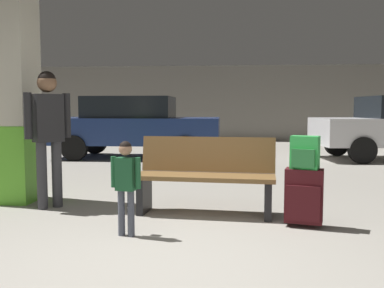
{
  "coord_description": "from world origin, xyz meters",
  "views": [
    {
      "loc": [
        0.57,
        -3.17,
        1.23
      ],
      "look_at": [
        0.19,
        1.3,
        0.85
      ],
      "focal_mm": 39.89,
      "sensor_mm": 36.0,
      "label": 1
    }
  ],
  "objects_px": {
    "suitcase": "(304,196)",
    "backpack_bright": "(305,153)",
    "structural_pillar": "(12,93)",
    "adult": "(48,124)",
    "parked_car_far": "(135,125)",
    "bench": "(206,176)",
    "child": "(126,178)"
  },
  "relations": [
    {
      "from": "bench",
      "to": "child",
      "type": "xyz_separation_m",
      "value": [
        -0.71,
        -0.95,
        0.12
      ]
    },
    {
      "from": "structural_pillar",
      "to": "adult",
      "type": "distance_m",
      "value": 0.82
    },
    {
      "from": "backpack_bright",
      "to": "parked_car_far",
      "type": "relative_size",
      "value": 0.08
    },
    {
      "from": "suitcase",
      "to": "backpack_bright",
      "type": "distance_m",
      "value": 0.45
    },
    {
      "from": "structural_pillar",
      "to": "child",
      "type": "relative_size",
      "value": 3.13
    },
    {
      "from": "suitcase",
      "to": "parked_car_far",
      "type": "relative_size",
      "value": 0.15
    },
    {
      "from": "child",
      "to": "bench",
      "type": "bearing_deg",
      "value": 53.23
    },
    {
      "from": "parked_car_far",
      "to": "child",
      "type": "bearing_deg",
      "value": -78.27
    },
    {
      "from": "bench",
      "to": "backpack_bright",
      "type": "relative_size",
      "value": 4.82
    },
    {
      "from": "structural_pillar",
      "to": "suitcase",
      "type": "bearing_deg",
      "value": -14.51
    },
    {
      "from": "suitcase",
      "to": "parked_car_far",
      "type": "height_order",
      "value": "parked_car_far"
    },
    {
      "from": "child",
      "to": "adult",
      "type": "xyz_separation_m",
      "value": [
        -1.21,
        1.06,
        0.47
      ]
    },
    {
      "from": "structural_pillar",
      "to": "child",
      "type": "distance_m",
      "value": 2.47
    },
    {
      "from": "structural_pillar",
      "to": "backpack_bright",
      "type": "bearing_deg",
      "value": -14.52
    },
    {
      "from": "structural_pillar",
      "to": "backpack_bright",
      "type": "xyz_separation_m",
      "value": [
        3.6,
        -0.93,
        -0.66
      ]
    },
    {
      "from": "bench",
      "to": "backpack_bright",
      "type": "bearing_deg",
      "value": -24.67
    },
    {
      "from": "structural_pillar",
      "to": "backpack_bright",
      "type": "distance_m",
      "value": 3.77
    },
    {
      "from": "backpack_bright",
      "to": "adult",
      "type": "distance_m",
      "value": 3.04
    },
    {
      "from": "bench",
      "to": "parked_car_far",
      "type": "distance_m",
      "value": 5.89
    },
    {
      "from": "suitcase",
      "to": "adult",
      "type": "relative_size",
      "value": 0.36
    },
    {
      "from": "adult",
      "to": "parked_car_far",
      "type": "distance_m",
      "value": 5.41
    },
    {
      "from": "backpack_bright",
      "to": "parked_car_far",
      "type": "xyz_separation_m",
      "value": [
        -3.1,
        5.99,
        0.03
      ]
    },
    {
      "from": "structural_pillar",
      "to": "bench",
      "type": "xyz_separation_m",
      "value": [
        2.55,
        -0.45,
        -0.98
      ]
    },
    {
      "from": "suitcase",
      "to": "adult",
      "type": "height_order",
      "value": "adult"
    },
    {
      "from": "suitcase",
      "to": "structural_pillar",
      "type": "bearing_deg",
      "value": 165.49
    },
    {
      "from": "structural_pillar",
      "to": "adult",
      "type": "bearing_deg",
      "value": -28.91
    },
    {
      "from": "structural_pillar",
      "to": "suitcase",
      "type": "distance_m",
      "value": 3.88
    },
    {
      "from": "bench",
      "to": "parked_car_far",
      "type": "relative_size",
      "value": 0.4
    },
    {
      "from": "backpack_bright",
      "to": "adult",
      "type": "height_order",
      "value": "adult"
    },
    {
      "from": "structural_pillar",
      "to": "parked_car_far",
      "type": "bearing_deg",
      "value": 84.36
    },
    {
      "from": "adult",
      "to": "parked_car_far",
      "type": "relative_size",
      "value": 0.41
    },
    {
      "from": "structural_pillar",
      "to": "suitcase",
      "type": "relative_size",
      "value": 4.76
    }
  ]
}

